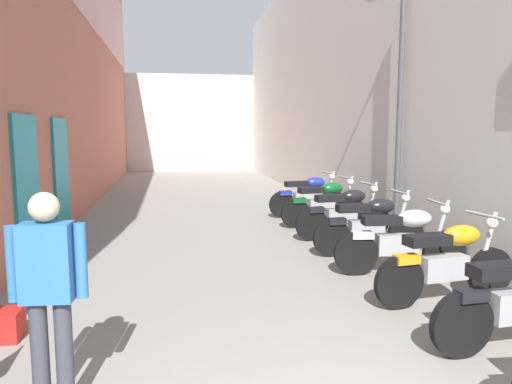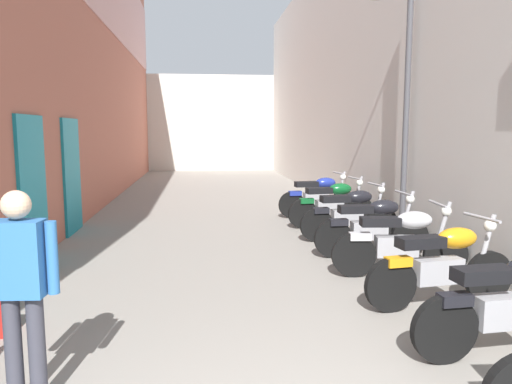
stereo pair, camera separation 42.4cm
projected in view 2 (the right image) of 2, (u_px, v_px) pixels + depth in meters
name	position (u px, v px, depth m)	size (l,w,h in m)	color
ground_plane	(226.00, 218.00, 10.84)	(37.88, 37.88, 0.00)	gray
building_left	(89.00, 36.00, 11.84)	(0.45, 21.88, 8.52)	#B76651
building_right	(343.00, 73.00, 12.74)	(0.45, 21.88, 6.96)	silver
building_far_end	(211.00, 123.00, 24.28)	(9.10, 2.00, 4.63)	beige
motorcycle_second	(512.00, 302.00, 4.16)	(1.85, 0.58, 1.04)	black
motorcycle_third	(442.00, 263.00, 5.36)	(1.84, 0.58, 1.04)	black
motorcycle_fourth	(401.00, 241.00, 6.47)	(1.85, 0.58, 1.04)	black
motorcycle_fifth	(373.00, 225.00, 7.51)	(1.85, 0.58, 1.04)	black
motorcycle_sixth	(350.00, 213.00, 8.65)	(1.85, 0.58, 1.04)	black
motorcycle_seventh	(332.00, 203.00, 9.82)	(1.85, 0.58, 1.04)	black
motorcycle_eighth	(318.00, 195.00, 10.97)	(1.85, 0.58, 1.04)	black
pedestrian_by_doorway	(21.00, 283.00, 3.37)	(0.52, 0.23, 1.57)	#383842
street_lamp	(401.00, 98.00, 8.04)	(0.79, 0.18, 4.23)	#47474C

